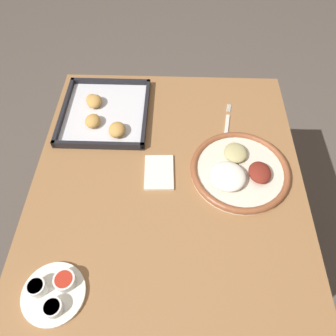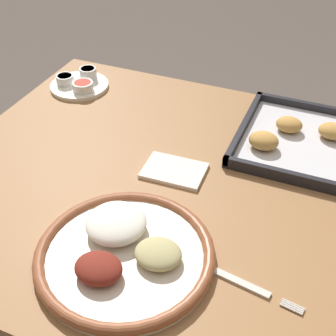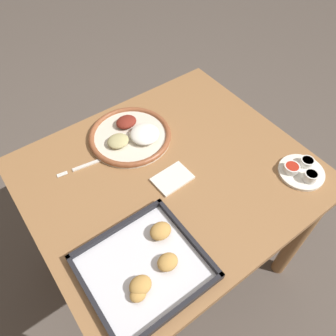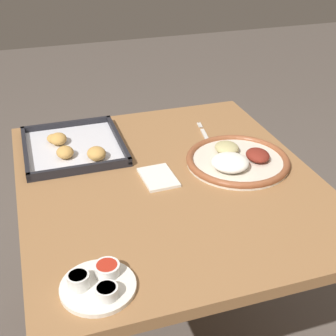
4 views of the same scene
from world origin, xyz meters
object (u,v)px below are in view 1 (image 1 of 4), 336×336
(dinner_plate, at_px, (239,170))
(baking_tray, at_px, (104,113))
(fork, at_px, (226,129))
(saucer_plate, at_px, (53,292))
(napkin, at_px, (159,172))

(dinner_plate, bearing_deg, baking_tray, 62.65)
(fork, xyz_separation_m, baking_tray, (0.05, 0.41, 0.01))
(dinner_plate, xyz_separation_m, fork, (0.18, 0.02, -0.01))
(fork, distance_m, baking_tray, 0.42)
(fork, relative_size, baking_tray, 0.66)
(dinner_plate, distance_m, fork, 0.18)
(dinner_plate, bearing_deg, fork, 7.54)
(dinner_plate, height_order, baking_tray, dinner_plate)
(dinner_plate, relative_size, saucer_plate, 1.97)
(baking_tray, height_order, napkin, baking_tray)
(fork, distance_m, saucer_plate, 0.70)
(baking_tray, bearing_deg, dinner_plate, -117.35)
(baking_tray, xyz_separation_m, napkin, (-0.23, -0.20, -0.01))
(fork, bearing_deg, baking_tray, 92.17)
(dinner_plate, bearing_deg, saucer_plate, 127.90)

